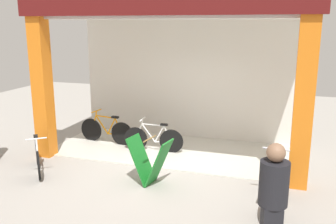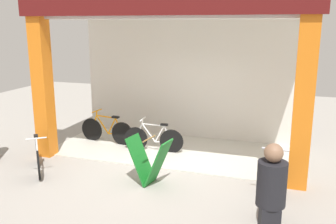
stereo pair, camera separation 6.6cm
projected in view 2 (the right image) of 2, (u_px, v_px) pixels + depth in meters
ground_plane at (159, 169)px, 8.25m from camera, size 20.30×20.30×0.00m
shop_facade at (177, 62)px, 8.99m from camera, size 6.35×2.89×4.18m
bicycle_inside_0 at (107, 130)px, 9.97m from camera, size 1.59×0.44×0.88m
bicycle_inside_1 at (154, 139)px, 9.30m from camera, size 1.52×0.42×0.84m
bicycle_parked_0 at (38, 156)px, 8.08m from camera, size 0.99×1.20×0.83m
bicycle_parked_1 at (272, 185)px, 6.50m from camera, size 0.48×1.74×0.96m
sandwich_board_sign at (149, 161)px, 7.38m from camera, size 0.90×0.59×0.96m
pedestrian_0 at (270, 205)px, 4.72m from camera, size 0.44×0.44×1.71m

